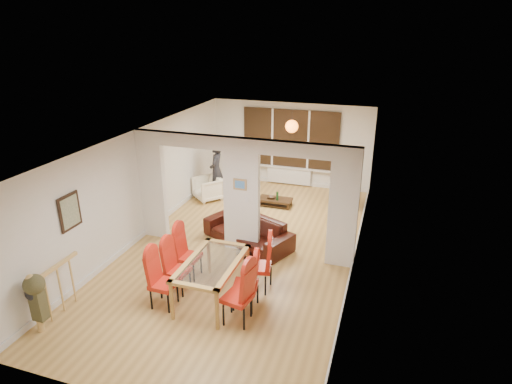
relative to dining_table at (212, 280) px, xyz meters
The scene contains 24 objects.
floor 2.00m from the dining_table, 93.52° to the left, with size 5.00×9.00×0.01m, color tan.
room_walls 2.16m from the dining_table, 93.52° to the left, with size 5.00×9.00×2.60m, color silver, non-canonical shape.
divider_wall 2.16m from the dining_table, 93.52° to the left, with size 5.00×0.18×2.60m, color white.
bay_window_blinds 6.50m from the dining_table, 91.08° to the left, with size 3.00×0.08×1.80m, color black.
radiator 6.36m from the dining_table, 91.09° to the left, with size 1.40×0.08×0.50m, color white.
pendant_light 5.55m from the dining_table, 88.05° to the left, with size 0.36×0.36×0.36m, color orange.
stair_newel 2.68m from the dining_table, 152.39° to the right, with size 0.40×1.20×1.10m, color tan, non-canonical shape.
wall_poster 2.89m from the dining_table, behind, with size 0.04×0.52×0.67m, color gray.
pillar_photo 2.22m from the dining_table, 93.71° to the left, with size 0.30×0.03×0.25m, color #4C8CD8.
dining_table is the anchor object (origin of this frame).
dining_chair_la 0.89m from the dining_table, 147.10° to the right, with size 0.42×0.42×1.06m, color red, non-canonical shape.
dining_chair_lb 0.73m from the dining_table, behind, with size 0.41×0.41×1.01m, color red, non-canonical shape.
dining_chair_lc 0.92m from the dining_table, 143.95° to the left, with size 0.42×0.42×1.06m, color red, non-canonical shape.
dining_chair_ra 0.84m from the dining_table, 35.84° to the right, with size 0.45×0.45×1.12m, color red, non-canonical shape.
dining_chair_rb 0.69m from the dining_table, ahead, with size 0.43×0.43×1.06m, color red, non-canonical shape.
dining_chair_rc 0.94m from the dining_table, 38.24° to the left, with size 0.45×0.45×1.11m, color red, non-canonical shape.
sofa 2.26m from the dining_table, 92.20° to the left, with size 2.18×0.85×0.64m, color black.
armchair 4.91m from the dining_table, 114.98° to the left, with size 0.71×0.74×0.67m, color #F3EACE.
person 5.10m from the dining_table, 111.95° to the left, with size 0.39×0.60×1.63m, color black.
television 5.53m from the dining_table, 70.92° to the left, with size 0.12×0.88×0.51m, color black.
coffee_table 4.59m from the dining_table, 90.94° to the left, with size 0.93×0.47×0.21m, color #362212, non-canonical shape.
bottle 4.49m from the dining_table, 89.89° to the left, with size 0.07×0.07×0.26m, color #143F19.
bowl 4.58m from the dining_table, 92.40° to the left, with size 0.23×0.23×0.06m, color #362212.
shoes 1.64m from the dining_table, 87.80° to the left, with size 0.25×0.27×0.10m, color black, non-canonical shape.
Camera 1 is at (2.97, -8.12, 4.78)m, focal length 30.00 mm.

